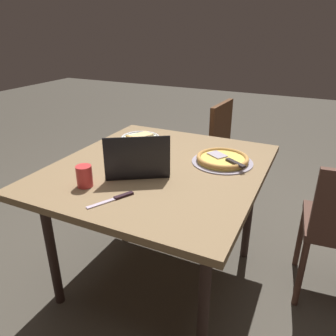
{
  "coord_description": "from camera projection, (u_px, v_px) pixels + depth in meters",
  "views": [
    {
      "loc": [
        -1.38,
        -0.71,
        1.41
      ],
      "look_at": [
        -0.06,
        -0.08,
        0.76
      ],
      "focal_mm": 34.66,
      "sensor_mm": 36.0,
      "label": 1
    }
  ],
  "objects": [
    {
      "name": "table_knife",
      "position": [
        115.0,
        198.0,
        1.36
      ],
      "size": [
        0.2,
        0.12,
        0.01
      ],
      "color": "silver",
      "rests_on": "dining_table"
    },
    {
      "name": "pizza_tray",
      "position": [
        223.0,
        159.0,
        1.72
      ],
      "size": [
        0.32,
        0.32,
        0.04
      ],
      "color": "#9F97A9",
      "rests_on": "dining_table"
    },
    {
      "name": "pizza_plate",
      "position": [
        140.0,
        138.0,
        2.06
      ],
      "size": [
        0.25,
        0.25,
        0.04
      ],
      "color": "white",
      "rests_on": "dining_table"
    },
    {
      "name": "laptop",
      "position": [
        137.0,
        165.0,
        1.59
      ],
      "size": [
        0.35,
        0.38,
        0.21
      ],
      "color": "black",
      "rests_on": "dining_table"
    },
    {
      "name": "drink_cup",
      "position": [
        84.0,
        176.0,
        1.45
      ],
      "size": [
        0.07,
        0.07,
        0.1
      ],
      "color": "red",
      "rests_on": "dining_table"
    },
    {
      "name": "chair_near",
      "position": [
        206.0,
        145.0,
        2.65
      ],
      "size": [
        0.43,
        0.43,
        0.86
      ],
      "color": "#53311C",
      "rests_on": "ground_plane"
    },
    {
      "name": "ground_plane",
      "position": [
        160.0,
        276.0,
        1.99
      ],
      "size": [
        12.0,
        12.0,
        0.0
      ],
      "primitive_type": "plane",
      "color": "#453F36"
    },
    {
      "name": "dining_table",
      "position": [
        159.0,
        178.0,
        1.72
      ],
      "size": [
        1.16,
        1.04,
        0.74
      ],
      "color": "olive",
      "rests_on": "ground_plane"
    }
  ]
}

